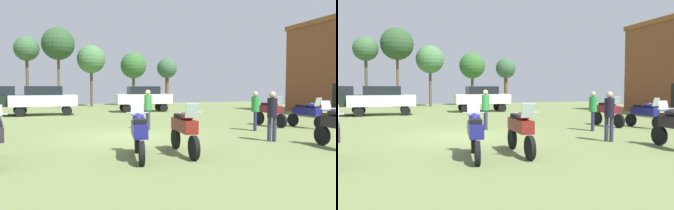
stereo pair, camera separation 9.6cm
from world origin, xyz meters
TOP-DOWN VIEW (x-y plane):
  - ground_plane at (0.00, 0.00)m, footprint 44.00×52.00m
  - motorcycle_2 at (0.97, -3.95)m, footprint 0.62×2.29m
  - motorcycle_3 at (7.40, 0.94)m, footprint 0.62×2.21m
  - motorcycle_5 at (8.65, -0.13)m, footprint 0.69×2.12m
  - motorcycle_7 at (-0.37, -4.06)m, footprint 0.67×2.20m
  - car_1 at (-3.53, 11.04)m, footprint 4.36×1.95m
  - car_2 at (3.76, 12.21)m, footprint 4.32×1.86m
  - person_1 at (5.73, -0.29)m, footprint 0.47×0.47m
  - person_2 at (1.34, 1.55)m, footprint 0.35×0.35m
  - person_3 at (4.68, -2.91)m, footprint 0.48×0.48m
  - tree_3 at (0.47, 20.83)m, footprint 2.82×2.82m
  - tree_4 at (8.68, 21.29)m, footprint 2.21×2.21m
  - tree_5 at (-5.44, 20.12)m, footprint 2.28×2.28m
  - tree_7 at (4.92, 21.37)m, footprint 2.76×2.76m
  - tree_8 at (-2.65, 20.30)m, footprint 3.11×3.11m

SIDE VIEW (x-z plane):
  - ground_plane at x=0.00m, z-range 0.00..0.02m
  - motorcycle_5 at x=8.65m, z-range 0.01..1.45m
  - motorcycle_7 at x=-0.37m, z-range 0.01..1.45m
  - motorcycle_2 at x=0.97m, z-range 0.01..1.49m
  - motorcycle_3 at x=7.40m, z-range 0.01..1.50m
  - person_1 at x=5.73m, z-range 0.17..1.90m
  - person_3 at x=4.68m, z-range 0.17..1.93m
  - person_2 at x=1.34m, z-range 0.18..1.98m
  - car_1 at x=-3.53m, z-range 0.19..2.19m
  - car_2 at x=3.76m, z-range 0.19..2.19m
  - tree_4 at x=8.68m, z-range 1.38..6.53m
  - tree_7 at x=4.92m, z-range 1.43..7.08m
  - tree_3 at x=0.47m, z-range 1.66..7.83m
  - tree_5 at x=-5.44m, z-range 2.12..8.79m
  - tree_8 at x=-2.65m, z-range 2.27..9.94m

